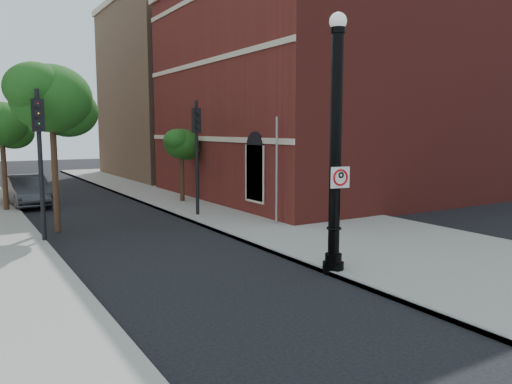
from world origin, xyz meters
TOP-DOWN VIEW (x-y plane):
  - ground at (0.00, 0.00)m, footprint 120.00×120.00m
  - sidewalk_right at (6.00, 10.00)m, footprint 8.00×60.00m
  - curb_edge at (2.05, 10.00)m, footprint 0.10×60.00m
  - brick_wall_building at (16.00, 14.00)m, footprint 22.30×16.30m
  - bg_building_tan_b at (16.00, 30.00)m, footprint 22.00×14.00m
  - lamppost at (2.26, 0.32)m, footprint 0.60×0.60m
  - no_parking_sign at (2.29, 0.14)m, footprint 0.57×0.14m
  - parked_car at (-3.39, 18.26)m, footprint 2.00×5.00m
  - traffic_signal_left at (-4.05, 8.44)m, footprint 0.39×0.46m
  - traffic_signal_right at (2.82, 10.53)m, footprint 0.33×0.43m
  - utility_pole at (4.67, 6.81)m, footprint 0.09×0.09m
  - street_tree_a at (-3.24, 10.36)m, footprint 3.58×3.23m
  - street_tree_b at (-4.51, 16.71)m, footprint 2.95×2.66m
  - street_tree_c at (3.96, 14.99)m, footprint 2.23×2.02m

SIDE VIEW (x-z plane):
  - ground at x=0.00m, z-range 0.00..0.00m
  - sidewalk_right at x=6.00m, z-range 0.00..0.12m
  - curb_edge at x=2.05m, z-range 0.00..0.14m
  - parked_car at x=-3.39m, z-range 0.00..1.62m
  - utility_pole at x=4.67m, z-range 0.00..4.50m
  - no_parking_sign at x=2.29m, z-range 2.42..3.00m
  - street_tree_c at x=3.96m, z-range 1.15..5.17m
  - lamppost at x=2.26m, z-range -0.27..6.77m
  - traffic_signal_right at x=2.82m, z-range 0.92..6.19m
  - traffic_signal_left at x=-4.05m, z-range 0.93..6.30m
  - street_tree_b at x=-4.51m, z-range 1.53..6.84m
  - street_tree_a at x=-3.24m, z-range 1.87..8.31m
  - brick_wall_building at x=16.00m, z-range 0.01..12.51m
  - bg_building_tan_b at x=16.00m, z-range 0.00..14.00m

